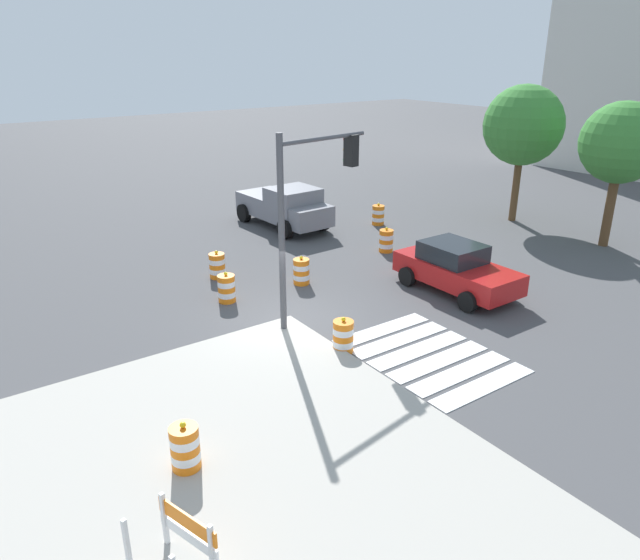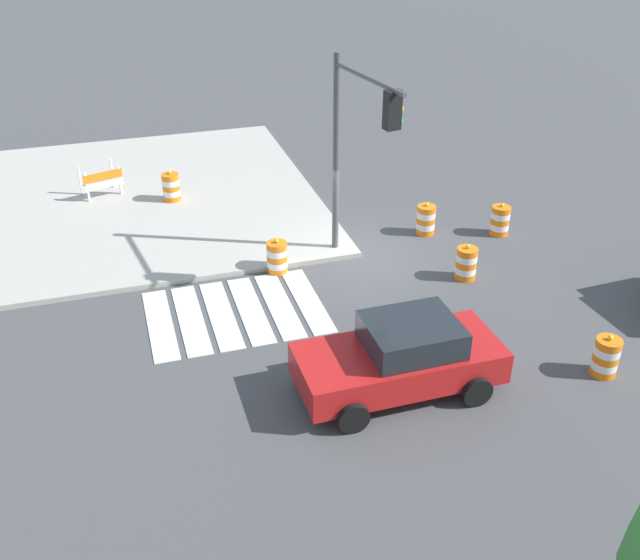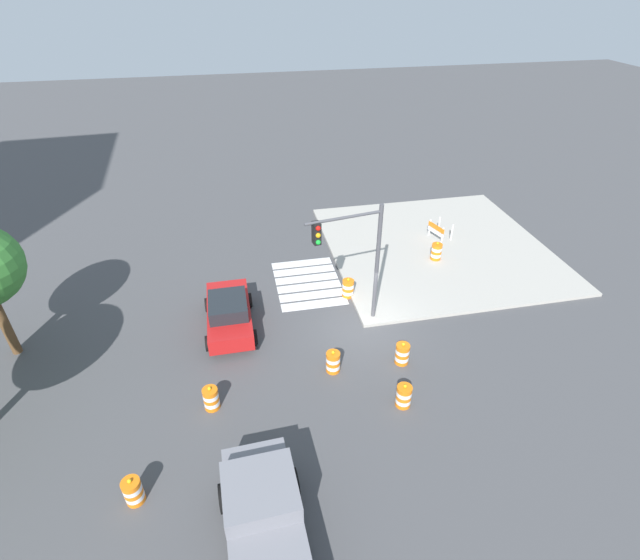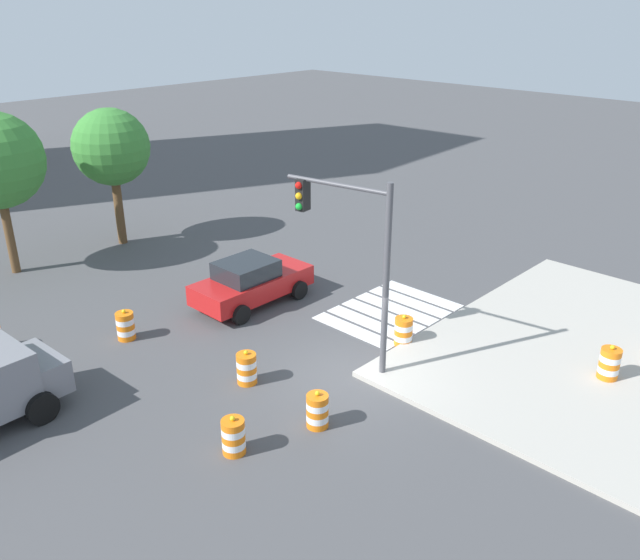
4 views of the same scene
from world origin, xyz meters
The scene contains 14 objects.
ground_plane centered at (0.00, 0.00, 0.00)m, with size 120.00×120.00×0.00m, color #474749.
sidewalk_corner centered at (6.00, -6.00, 0.07)m, with size 12.00×12.00×0.15m, color #ADA89E.
crosswalk_stripes centered at (4.00, 1.80, 0.01)m, with size 4.35×3.20×0.02m.
sports_car centered at (1.24, 5.78, 0.81)m, with size 4.31×2.16×1.63m.
pickup_truck centered at (-8.46, 5.20, 0.97)m, with size 5.23×2.52×1.92m.
traffic_barrel_near_corner centered at (-2.28, 1.92, 0.45)m, with size 0.56×0.56×1.02m.
traffic_barrel_crosswalk_end centered at (-4.49, -0.20, 0.45)m, with size 0.56×0.56×1.02m.
traffic_barrel_median_near centered at (-6.41, 8.93, 0.45)m, with size 0.56×0.56×1.02m.
traffic_barrel_median_far centered at (-3.23, 6.63, 0.45)m, with size 0.56×0.56×1.02m.
traffic_barrel_far_curb centered at (-2.37, -0.90, 0.45)m, with size 0.56×0.56×1.02m.
traffic_barrel_lane_center centered at (2.49, 0.10, 0.45)m, with size 0.56×0.56×1.02m.
traffic_barrel_on_sidewalk centered at (4.68, -5.35, 0.60)m, with size 0.56×0.56×1.02m.
construction_barricade centered at (6.81, -6.34, 0.72)m, with size 1.41×1.10×1.00m.
traffic_light_pole centered at (0.40, 0.52, 3.91)m, with size 0.81×3.26×5.50m.
Camera 3 is at (-15.35, 5.09, 13.41)m, focal length 26.33 mm.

